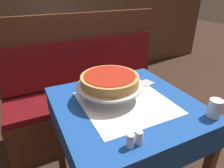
# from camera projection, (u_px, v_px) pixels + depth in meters

# --- Properties ---
(dining_table_front) EXTENTS (0.81, 0.81, 0.77)m
(dining_table_front) POSITION_uv_depth(u_px,v_px,m) (125.00, 117.00, 1.24)
(dining_table_front) COLOR #194799
(dining_table_front) RESTS_ON ground_plane
(dining_table_rear) EXTENTS (0.73, 0.73, 0.78)m
(dining_table_rear) POSITION_uv_depth(u_px,v_px,m) (64.00, 47.00, 2.62)
(dining_table_rear) COLOR #194799
(dining_table_rear) RESTS_ON ground_plane
(booth_bench) EXTENTS (1.61, 0.48, 1.17)m
(booth_bench) POSITION_uv_depth(u_px,v_px,m) (90.00, 100.00, 2.05)
(booth_bench) COLOR #4C2819
(booth_bench) RESTS_ON ground_plane
(back_wall_panel) EXTENTS (6.00, 0.04, 2.40)m
(back_wall_panel) POSITION_uv_depth(u_px,v_px,m) (48.00, 1.00, 2.81)
(back_wall_panel) COLOR brown
(back_wall_panel) RESTS_ON ground_plane
(pizza_pan_stand) EXTENTS (0.40, 0.40, 0.09)m
(pizza_pan_stand) POSITION_uv_depth(u_px,v_px,m) (110.00, 86.00, 1.21)
(pizza_pan_stand) COLOR #ADADB2
(pizza_pan_stand) RESTS_ON dining_table_front
(deep_dish_pizza) EXTENTS (0.35, 0.35, 0.06)m
(deep_dish_pizza) POSITION_uv_depth(u_px,v_px,m) (110.00, 80.00, 1.19)
(deep_dish_pizza) COLOR #C68E47
(deep_dish_pizza) RESTS_ON pizza_pan_stand
(pizza_server) EXTENTS (0.29, 0.11, 0.01)m
(pizza_server) POSITION_uv_depth(u_px,v_px,m) (138.00, 86.00, 1.38)
(pizza_server) COLOR #BCBCC1
(pizza_server) RESTS_ON dining_table_front
(water_glass_near) EXTENTS (0.07, 0.07, 0.10)m
(water_glass_near) POSITION_uv_depth(u_px,v_px,m) (215.00, 108.00, 1.05)
(water_glass_near) COLOR silver
(water_glass_near) RESTS_ON dining_table_front
(salt_shaker) EXTENTS (0.04, 0.04, 0.06)m
(salt_shaker) POSITION_uv_depth(u_px,v_px,m) (130.00, 141.00, 0.86)
(salt_shaker) COLOR silver
(salt_shaker) RESTS_ON dining_table_front
(pepper_shaker) EXTENTS (0.03, 0.03, 0.06)m
(pepper_shaker) POSITION_uv_depth(u_px,v_px,m) (139.00, 138.00, 0.87)
(pepper_shaker) COLOR silver
(pepper_shaker) RESTS_ON dining_table_front
(napkin_holder) EXTENTS (0.10, 0.05, 0.09)m
(napkin_holder) POSITION_uv_depth(u_px,v_px,m) (107.00, 73.00, 1.48)
(napkin_holder) COLOR #B2B2B7
(napkin_holder) RESTS_ON dining_table_front
(condiment_caddy) EXTENTS (0.13, 0.13, 0.16)m
(condiment_caddy) POSITION_uv_depth(u_px,v_px,m) (60.00, 37.00, 2.50)
(condiment_caddy) COLOR black
(condiment_caddy) RESTS_ON dining_table_rear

